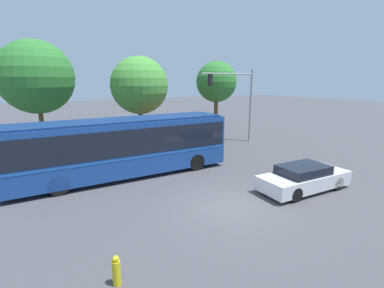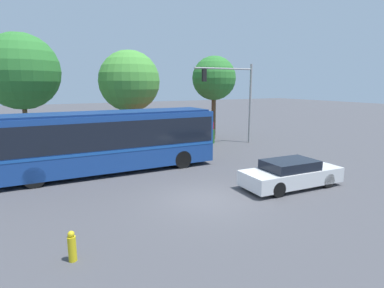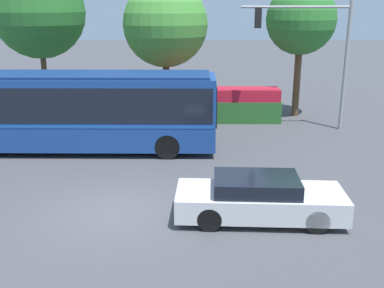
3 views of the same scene
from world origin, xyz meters
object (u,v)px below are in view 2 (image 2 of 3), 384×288
(sedan_foreground, at_px, (291,174))
(street_tree_left, at_px, (21,72))
(fire_hydrant, at_px, (72,247))
(traffic_light_pole, at_px, (237,92))
(city_bus, at_px, (104,139))
(street_tree_centre, at_px, (129,81))
(street_tree_right, at_px, (214,79))

(sedan_foreground, relative_size, street_tree_left, 0.60)
(street_tree_left, height_order, fire_hydrant, street_tree_left)
(traffic_light_pole, height_order, street_tree_left, street_tree_left)
(city_bus, bearing_deg, traffic_light_pole, 17.83)
(traffic_light_pole, xyz_separation_m, street_tree_left, (-14.60, 4.72, 1.41))
(street_tree_left, xyz_separation_m, street_tree_centre, (7.16, -1.26, -0.62))
(street_tree_centre, relative_size, street_tree_right, 1.03)
(street_tree_left, height_order, street_tree_right, street_tree_left)
(traffic_light_pole, height_order, street_tree_right, street_tree_right)
(traffic_light_pole, distance_m, street_tree_left, 15.40)
(city_bus, relative_size, sedan_foreground, 2.49)
(street_tree_centre, height_order, fire_hydrant, street_tree_centre)
(sedan_foreground, bearing_deg, street_tree_left, 128.37)
(city_bus, distance_m, fire_hydrant, 8.89)
(city_bus, height_order, fire_hydrant, city_bus)
(fire_hydrant, bearing_deg, sedan_foreground, 10.41)
(street_tree_centre, bearing_deg, traffic_light_pole, -24.98)
(traffic_light_pole, relative_size, street_tree_centre, 0.86)
(street_tree_right, bearing_deg, fire_hydrant, -132.82)
(city_bus, bearing_deg, sedan_foreground, -42.63)
(street_tree_right, bearing_deg, street_tree_centre, 175.60)
(city_bus, relative_size, fire_hydrant, 13.98)
(sedan_foreground, distance_m, street_tree_left, 18.68)
(traffic_light_pole, bearing_deg, street_tree_right, -84.68)
(traffic_light_pole, distance_m, fire_hydrant, 18.51)
(street_tree_left, relative_size, street_tree_right, 1.16)
(sedan_foreground, height_order, fire_hydrant, sedan_foreground)
(fire_hydrant, bearing_deg, traffic_light_pole, 40.28)
(sedan_foreground, bearing_deg, street_tree_right, 76.18)
(street_tree_left, bearing_deg, traffic_light_pole, -17.92)
(traffic_light_pole, bearing_deg, fire_hydrant, 40.28)
(street_tree_left, distance_m, street_tree_right, 14.44)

